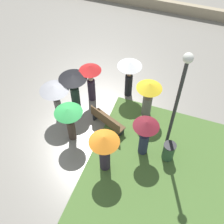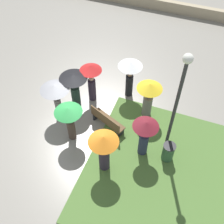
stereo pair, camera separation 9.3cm
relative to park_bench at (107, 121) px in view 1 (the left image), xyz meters
The scene contains 14 objects.
ground_plane 1.48m from the park_bench, 17.64° to the left, with size 90.00×90.00×0.00m, color gray.
lawn_patch_near 4.64m from the park_bench, 164.12° to the left, with size 9.12×6.15×0.06m.
parapet_wall 10.29m from the park_bench, 82.51° to the right, with size 45.00×0.35×0.68m.
park_bench is the anchor object (origin of this frame).
lamp_post 3.59m from the park_bench, behind, with size 0.32×0.32×4.67m.
trash_bin 2.79m from the park_bench, 167.57° to the left, with size 0.48×0.48×0.89m.
crowd_person_red 2.06m from the park_bench, 47.44° to the right, with size 0.95×0.95×1.96m.
crowd_person_white 2.42m from the park_bench, 95.83° to the right, with size 1.07×1.07×1.94m.
crowd_person_black 2.07m from the park_bench, 22.02° to the right, with size 1.19×1.19×1.87m.
crowd_person_maroon 2.03m from the park_bench, 159.24° to the left, with size 0.96×0.96×1.90m.
crowd_person_grey 2.40m from the park_bench, ahead, with size 1.20×1.20×1.80m.
crowd_person_yellow 2.03m from the park_bench, 136.32° to the right, with size 1.05×1.05×1.87m.
crowd_person_orange 2.10m from the park_bench, 108.48° to the left, with size 1.07×1.07×1.98m.
crowd_person_green 1.73m from the park_bench, 39.79° to the left, with size 1.08×1.08×1.79m.
Camera 1 is at (-4.03, 6.33, 9.51)m, focal length 45.00 mm.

